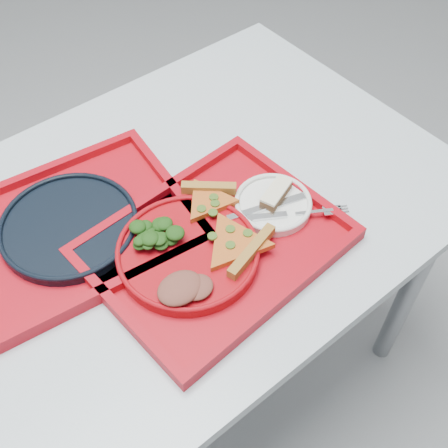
{
  "coord_description": "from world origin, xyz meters",
  "views": [
    {
      "loc": [
        -0.16,
        -0.63,
        1.6
      ],
      "look_at": [
        0.26,
        -0.11,
        0.78
      ],
      "focal_mm": 45.0,
      "sensor_mm": 36.0,
      "label": 1
    }
  ],
  "objects_px": {
    "tray_far": "(71,231)",
    "navy_plate": "(69,227)",
    "dinner_plate": "(188,253)",
    "dessert_bar": "(276,193)",
    "tray_main": "(215,246)"
  },
  "relations": [
    {
      "from": "dinner_plate",
      "to": "navy_plate",
      "type": "height_order",
      "value": "dinner_plate"
    },
    {
      "from": "dinner_plate",
      "to": "tray_far",
      "type": "bearing_deg",
      "value": 125.56
    },
    {
      "from": "dessert_bar",
      "to": "tray_far",
      "type": "bearing_deg",
      "value": 130.88
    },
    {
      "from": "tray_main",
      "to": "dinner_plate",
      "type": "bearing_deg",
      "value": 165.95
    },
    {
      "from": "tray_far",
      "to": "dinner_plate",
      "type": "distance_m",
      "value": 0.24
    },
    {
      "from": "tray_main",
      "to": "dessert_bar",
      "type": "xyz_separation_m",
      "value": [
        0.16,
        0.01,
        0.03
      ]
    },
    {
      "from": "dinner_plate",
      "to": "dessert_bar",
      "type": "relative_size",
      "value": 3.06
    },
    {
      "from": "tray_main",
      "to": "dinner_plate",
      "type": "xyz_separation_m",
      "value": [
        -0.05,
        0.01,
        0.02
      ]
    },
    {
      "from": "tray_far",
      "to": "tray_main",
      "type": "bearing_deg",
      "value": -39.59
    },
    {
      "from": "tray_main",
      "to": "navy_plate",
      "type": "relative_size",
      "value": 1.73
    },
    {
      "from": "tray_far",
      "to": "dinner_plate",
      "type": "relative_size",
      "value": 1.73
    },
    {
      "from": "tray_far",
      "to": "navy_plate",
      "type": "xyz_separation_m",
      "value": [
        0.0,
        -0.0,
        0.01
      ]
    },
    {
      "from": "dinner_plate",
      "to": "dessert_bar",
      "type": "height_order",
      "value": "dessert_bar"
    },
    {
      "from": "dinner_plate",
      "to": "navy_plate",
      "type": "bearing_deg",
      "value": 125.56
    },
    {
      "from": "navy_plate",
      "to": "tray_far",
      "type": "bearing_deg",
      "value": 135.0
    }
  ]
}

